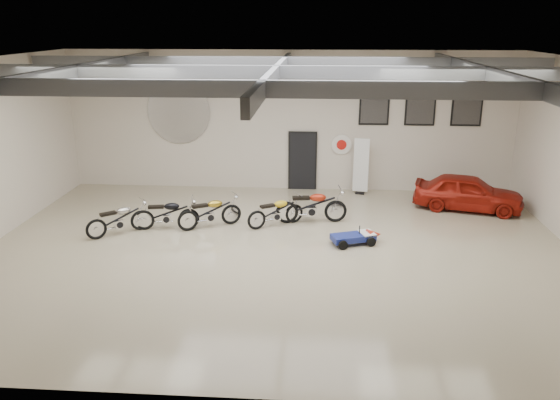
# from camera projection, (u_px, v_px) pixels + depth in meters

# --- Properties ---
(floor) EXTENTS (16.00, 12.00, 0.01)m
(floor) POSITION_uv_depth(u_px,v_px,m) (277.00, 253.00, 14.67)
(floor) COLOR tan
(floor) RESTS_ON ground
(ceiling) EXTENTS (16.00, 12.00, 0.01)m
(ceiling) POSITION_uv_depth(u_px,v_px,m) (277.00, 62.00, 13.12)
(ceiling) COLOR slate
(ceiling) RESTS_ON back_wall
(back_wall) EXTENTS (16.00, 0.02, 5.00)m
(back_wall) POSITION_uv_depth(u_px,v_px,m) (289.00, 122.00, 19.58)
(back_wall) COLOR beige
(back_wall) RESTS_ON floor
(ceiling_beams) EXTENTS (15.80, 11.80, 0.32)m
(ceiling_beams) POSITION_uv_depth(u_px,v_px,m) (277.00, 72.00, 13.19)
(ceiling_beams) COLOR slate
(ceiling_beams) RESTS_ON ceiling
(door) EXTENTS (0.92, 0.08, 2.10)m
(door) POSITION_uv_depth(u_px,v_px,m) (303.00, 161.00, 19.95)
(door) COLOR black
(door) RESTS_ON back_wall
(logo_plaque) EXTENTS (2.30, 0.06, 1.16)m
(logo_plaque) POSITION_uv_depth(u_px,v_px,m) (179.00, 112.00, 19.70)
(logo_plaque) COLOR silver
(logo_plaque) RESTS_ON back_wall
(poster_left) EXTENTS (1.05, 0.08, 1.35)m
(poster_left) POSITION_uv_depth(u_px,v_px,m) (374.00, 106.00, 19.16)
(poster_left) COLOR black
(poster_left) RESTS_ON back_wall
(poster_mid) EXTENTS (1.05, 0.08, 1.35)m
(poster_mid) POSITION_uv_depth(u_px,v_px,m) (420.00, 106.00, 19.06)
(poster_mid) COLOR black
(poster_mid) RESTS_ON back_wall
(poster_right) EXTENTS (1.05, 0.08, 1.35)m
(poster_right) POSITION_uv_depth(u_px,v_px,m) (467.00, 107.00, 18.95)
(poster_right) COLOR black
(poster_right) RESTS_ON back_wall
(oil_sign) EXTENTS (0.72, 0.10, 0.72)m
(oil_sign) POSITION_uv_depth(u_px,v_px,m) (342.00, 145.00, 19.66)
(oil_sign) COLOR white
(oil_sign) RESTS_ON back_wall
(banner_stand) EXTENTS (0.57, 0.31, 1.97)m
(banner_stand) POSITION_uv_depth(u_px,v_px,m) (361.00, 167.00, 19.41)
(banner_stand) COLOR white
(banner_stand) RESTS_ON floor
(motorcycle_silver) EXTENTS (1.82, 1.62, 0.97)m
(motorcycle_silver) POSITION_uv_depth(u_px,v_px,m) (118.00, 219.00, 15.78)
(motorcycle_silver) COLOR silver
(motorcycle_silver) RESTS_ON floor
(motorcycle_black) EXTENTS (1.97, 0.91, 0.99)m
(motorcycle_black) POSITION_uv_depth(u_px,v_px,m) (166.00, 213.00, 16.20)
(motorcycle_black) COLOR silver
(motorcycle_black) RESTS_ON floor
(motorcycle_gold) EXTENTS (2.00, 1.45, 1.01)m
(motorcycle_gold) POSITION_uv_depth(u_px,v_px,m) (210.00, 212.00, 16.32)
(motorcycle_gold) COLOR silver
(motorcycle_gold) RESTS_ON floor
(motorcycle_yellow) EXTENTS (1.86, 1.43, 0.95)m
(motorcycle_yellow) POSITION_uv_depth(u_px,v_px,m) (276.00, 211.00, 16.45)
(motorcycle_yellow) COLOR silver
(motorcycle_yellow) RESTS_ON floor
(motorcycle_red) EXTENTS (2.23, 0.97, 1.12)m
(motorcycle_red) POSITION_uv_depth(u_px,v_px,m) (311.00, 205.00, 16.71)
(motorcycle_red) COLOR silver
(motorcycle_red) RESTS_ON floor
(go_kart) EXTENTS (1.62, 1.14, 0.54)m
(go_kart) POSITION_uv_depth(u_px,v_px,m) (357.00, 235.00, 15.19)
(go_kart) COLOR navy
(go_kart) RESTS_ON floor
(vintage_car) EXTENTS (2.21, 3.70, 1.18)m
(vintage_car) POSITION_uv_depth(u_px,v_px,m) (468.00, 192.00, 17.89)
(vintage_car) COLOR #9C190E
(vintage_car) RESTS_ON floor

